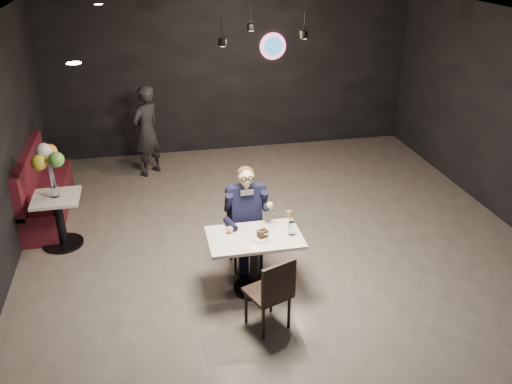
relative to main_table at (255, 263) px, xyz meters
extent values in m
plane|color=slate|center=(0.54, 0.29, -0.38)|extent=(9.00, 9.00, 0.00)
cube|color=black|center=(0.54, 2.29, 2.51)|extent=(1.40, 1.20, 0.36)
cube|color=white|center=(0.00, 0.00, 0.00)|extent=(1.10, 0.70, 0.75)
cube|color=black|center=(0.00, 0.55, 0.09)|extent=(0.42, 0.46, 0.92)
cube|color=black|center=(0.00, -0.69, 0.09)|extent=(0.56, 0.58, 0.92)
cube|color=black|center=(0.00, 0.55, 0.34)|extent=(0.60, 0.80, 1.44)
cylinder|color=white|center=(0.08, -0.08, 0.38)|extent=(0.24, 0.24, 0.01)
cube|color=black|center=(0.08, -0.06, 0.43)|extent=(0.13, 0.12, 0.08)
ellipsoid|color=#36872C|center=(0.11, -0.14, 0.47)|extent=(0.07, 0.04, 0.01)
cylinder|color=silver|center=(0.43, -0.05, 0.46)|extent=(0.08, 0.08, 0.17)
cone|color=tan|center=(0.40, -0.07, 0.62)|extent=(0.08, 0.08, 0.14)
cube|color=#410E18|center=(-2.71, 2.57, 0.15)|extent=(0.52, 2.08, 1.04)
cube|color=white|center=(-2.41, 1.57, 0.01)|extent=(0.62, 0.62, 0.77)
cylinder|color=silver|center=(-2.41, 1.57, 0.45)|extent=(0.10, 0.10, 0.15)
cube|color=gold|center=(-2.41, 1.57, 0.83)|extent=(0.37, 0.37, 0.61)
imported|color=black|center=(-1.13, 3.84, 0.43)|extent=(0.69, 0.69, 1.61)
camera|label=1|loc=(-1.11, -5.36, 3.60)|focal=38.00mm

